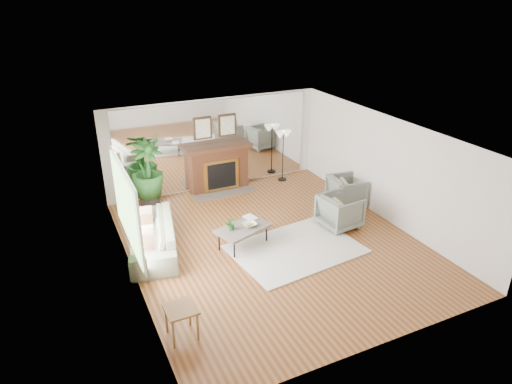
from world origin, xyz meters
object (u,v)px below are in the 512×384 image
fireplace (219,167)px  floor_lamp (283,139)px  armchair_back (346,191)px  side_table (181,313)px  sofa (152,236)px  armchair_front (340,211)px  potted_ficus (147,172)px  coffee_table (243,229)px

fireplace → floor_lamp: bearing=-4.8°
armchair_back → side_table: armchair_back is taller
fireplace → sofa: bearing=-135.6°
floor_lamp → armchair_front: bearing=-92.5°
armchair_front → potted_ficus: bearing=44.8°
armchair_back → armchair_front: size_ratio=0.98×
potted_ficus → floor_lamp: (3.87, 0.00, 0.35)m
armchair_front → side_table: size_ratio=1.55×
sofa → armchair_back: (5.05, 0.08, 0.04)m
fireplace → floor_lamp: 2.00m
armchair_back → floor_lamp: bearing=27.6°
sofa → side_table: 2.86m
fireplace → armchair_front: (1.77, -3.22, -0.26)m
fireplace → armchair_front: bearing=-61.2°
armchair_front → coffee_table: bearing=80.7°
coffee_table → fireplace: bearing=78.4°
armchair_back → floor_lamp: 2.43m
coffee_table → floor_lamp: floor_lamp is taller
armchair_back → side_table: (-5.25, -2.93, 0.09)m
fireplace → potted_ficus: fireplace is taller
sofa → armchair_back: 5.05m
armchair_back → potted_ficus: bearing=74.3°
fireplace → sofa: size_ratio=0.87×
sofa → floor_lamp: bearing=129.0°
coffee_table → potted_ficus: bearing=114.6°
coffee_table → potted_ficus: (-1.34, 2.92, 0.49)m
armchair_front → floor_lamp: bearing=-8.4°
armchair_back → potted_ficus: (-4.57, 2.16, 0.52)m
armchair_front → fireplace: bearing=22.9°
coffee_table → side_table: (-2.02, -2.16, 0.05)m
sofa → floor_lamp: (4.35, 2.24, 0.91)m
armchair_front → sofa: bearing=73.0°
armchair_back → potted_ficus: size_ratio=0.50×
armchair_front → side_table: armchair_front is taller
sofa → side_table: size_ratio=4.20×
coffee_table → armchair_front: size_ratio=1.50×
fireplace → armchair_back: 3.49m
fireplace → armchair_back: fireplace is taller
side_table → floor_lamp: floor_lamp is taller
fireplace → side_table: (-2.65, -5.24, -0.19)m
sofa → armchair_back: bearing=102.6°
coffee_table → floor_lamp: (2.53, 2.92, 0.84)m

